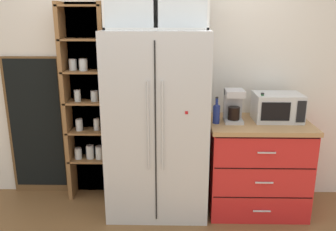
{
  "coord_description": "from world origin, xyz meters",
  "views": [
    {
      "loc": [
        0.16,
        -3.16,
        1.87
      ],
      "look_at": [
        0.1,
        0.01,
        0.96
      ],
      "focal_mm": 37.64,
      "sensor_mm": 36.0,
      "label": 1
    }
  ],
  "objects_px": {
    "chalkboard_menu": "(37,127)",
    "microwave": "(277,107)",
    "refrigerator": "(157,124)",
    "bottle_green": "(261,110)",
    "mug_cream": "(260,117)",
    "bottle_cobalt": "(216,112)",
    "coffee_maker": "(233,105)"
  },
  "relations": [
    {
      "from": "microwave",
      "to": "mug_cream",
      "type": "height_order",
      "value": "microwave"
    },
    {
      "from": "mug_cream",
      "to": "bottle_cobalt",
      "type": "height_order",
      "value": "bottle_cobalt"
    },
    {
      "from": "bottle_cobalt",
      "to": "bottle_green",
      "type": "bearing_deg",
      "value": 3.74
    },
    {
      "from": "refrigerator",
      "to": "mug_cream",
      "type": "distance_m",
      "value": 0.97
    },
    {
      "from": "microwave",
      "to": "bottle_green",
      "type": "distance_m",
      "value": 0.19
    },
    {
      "from": "bottle_cobalt",
      "to": "bottle_green",
      "type": "xyz_separation_m",
      "value": [
        0.42,
        0.03,
        0.02
      ]
    },
    {
      "from": "microwave",
      "to": "mug_cream",
      "type": "distance_m",
      "value": 0.2
    },
    {
      "from": "microwave",
      "to": "coffee_maker",
      "type": "bearing_deg",
      "value": -174.32
    },
    {
      "from": "refrigerator",
      "to": "bottle_green",
      "type": "height_order",
      "value": "refrigerator"
    },
    {
      "from": "refrigerator",
      "to": "mug_cream",
      "type": "bearing_deg",
      "value": 0.21
    },
    {
      "from": "microwave",
      "to": "coffee_maker",
      "type": "xyz_separation_m",
      "value": [
        -0.42,
        -0.04,
        0.03
      ]
    },
    {
      "from": "refrigerator",
      "to": "chalkboard_menu",
      "type": "bearing_deg",
      "value": 166.35
    },
    {
      "from": "mug_cream",
      "to": "bottle_green",
      "type": "height_order",
      "value": "bottle_green"
    },
    {
      "from": "refrigerator",
      "to": "bottle_green",
      "type": "xyz_separation_m",
      "value": [
        0.97,
        -0.01,
        0.15
      ]
    },
    {
      "from": "mug_cream",
      "to": "bottle_green",
      "type": "distance_m",
      "value": 0.08
    },
    {
      "from": "refrigerator",
      "to": "bottle_cobalt",
      "type": "xyz_separation_m",
      "value": [
        0.55,
        -0.04,
        0.14
      ]
    },
    {
      "from": "mug_cream",
      "to": "bottle_cobalt",
      "type": "relative_size",
      "value": 0.45
    },
    {
      "from": "bottle_green",
      "to": "mug_cream",
      "type": "bearing_deg",
      "value": 83.67
    },
    {
      "from": "coffee_maker",
      "to": "bottle_cobalt",
      "type": "relative_size",
      "value": 1.24
    },
    {
      "from": "chalkboard_menu",
      "to": "microwave",
      "type": "bearing_deg",
      "value": -5.78
    },
    {
      "from": "bottle_cobalt",
      "to": "bottle_green",
      "type": "relative_size",
      "value": 0.88
    },
    {
      "from": "bottle_cobalt",
      "to": "chalkboard_menu",
      "type": "height_order",
      "value": "chalkboard_menu"
    },
    {
      "from": "chalkboard_menu",
      "to": "refrigerator",
      "type": "bearing_deg",
      "value": -13.65
    },
    {
      "from": "refrigerator",
      "to": "microwave",
      "type": "height_order",
      "value": "refrigerator"
    },
    {
      "from": "chalkboard_menu",
      "to": "mug_cream",
      "type": "bearing_deg",
      "value": -7.8
    },
    {
      "from": "mug_cream",
      "to": "refrigerator",
      "type": "bearing_deg",
      "value": -179.79
    },
    {
      "from": "coffee_maker",
      "to": "refrigerator",
      "type": "bearing_deg",
      "value": -178.0
    },
    {
      "from": "refrigerator",
      "to": "microwave",
      "type": "xyz_separation_m",
      "value": [
        1.14,
        0.07,
        0.16
      ]
    },
    {
      "from": "mug_cream",
      "to": "bottle_green",
      "type": "relative_size",
      "value": 0.4
    },
    {
      "from": "microwave",
      "to": "bottle_green",
      "type": "height_order",
      "value": "bottle_green"
    },
    {
      "from": "coffee_maker",
      "to": "bottle_cobalt",
      "type": "distance_m",
      "value": 0.18
    },
    {
      "from": "bottle_cobalt",
      "to": "bottle_green",
      "type": "height_order",
      "value": "bottle_green"
    }
  ]
}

